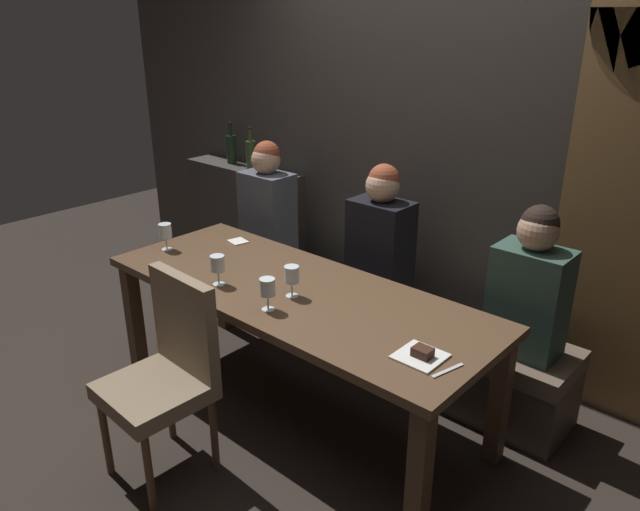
% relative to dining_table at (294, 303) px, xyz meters
% --- Properties ---
extents(ground, '(9.00, 9.00, 0.00)m').
position_rel_dining_table_xyz_m(ground, '(0.00, 0.00, -0.65)').
color(ground, black).
extents(back_wall_tiled, '(6.00, 0.12, 3.00)m').
position_rel_dining_table_xyz_m(back_wall_tiled, '(0.00, 1.22, 0.85)').
color(back_wall_tiled, '#423D38').
rests_on(back_wall_tiled, ground).
extents(back_counter, '(1.10, 0.28, 0.95)m').
position_rel_dining_table_xyz_m(back_counter, '(-1.55, 1.04, -0.18)').
color(back_counter, '#38342F').
rests_on(back_counter, ground).
extents(dining_table, '(2.20, 0.84, 0.74)m').
position_rel_dining_table_xyz_m(dining_table, '(0.00, 0.00, 0.00)').
color(dining_table, '#493422').
rests_on(dining_table, ground).
extents(banquette_bench, '(2.50, 0.44, 0.45)m').
position_rel_dining_table_xyz_m(banquette_bench, '(0.00, 0.70, -0.42)').
color(banquette_bench, '#40352A').
rests_on(banquette_bench, ground).
extents(chair_near_side, '(0.46, 0.46, 0.98)m').
position_rel_dining_table_xyz_m(chair_near_side, '(-0.12, -0.72, -0.09)').
color(chair_near_side, brown).
rests_on(chair_near_side, ground).
extents(diner_redhead, '(0.36, 0.24, 0.83)m').
position_rel_dining_table_xyz_m(diner_redhead, '(-0.95, 0.72, 0.19)').
color(diner_redhead, '#4C515B').
rests_on(diner_redhead, banquette_bench).
extents(diner_bearded, '(0.36, 0.24, 0.82)m').
position_rel_dining_table_xyz_m(diner_bearded, '(0.02, 0.73, 0.19)').
color(diner_bearded, black).
rests_on(diner_bearded, banquette_bench).
extents(diner_far_end, '(0.36, 0.24, 0.78)m').
position_rel_dining_table_xyz_m(diner_far_end, '(0.97, 0.69, 0.17)').
color(diner_far_end, '#2D473D').
rests_on(diner_far_end, banquette_bench).
extents(wine_bottle_dark_red, '(0.08, 0.08, 0.33)m').
position_rel_dining_table_xyz_m(wine_bottle_dark_red, '(-1.71, 1.06, 0.42)').
color(wine_bottle_dark_red, black).
rests_on(wine_bottle_dark_red, back_counter).
extents(wine_bottle_pale_label, '(0.08, 0.08, 0.33)m').
position_rel_dining_table_xyz_m(wine_bottle_pale_label, '(-1.43, 1.01, 0.42)').
color(wine_bottle_pale_label, '#384728').
rests_on(wine_bottle_pale_label, back_counter).
extents(wine_glass_center_back, '(0.08, 0.08, 0.16)m').
position_rel_dining_table_xyz_m(wine_glass_center_back, '(0.06, -0.07, 0.20)').
color(wine_glass_center_back, silver).
rests_on(wine_glass_center_back, dining_table).
extents(wine_glass_end_left, '(0.08, 0.08, 0.16)m').
position_rel_dining_table_xyz_m(wine_glass_end_left, '(-0.33, -0.23, 0.20)').
color(wine_glass_end_left, silver).
rests_on(wine_glass_end_left, dining_table).
extents(wine_glass_end_right, '(0.08, 0.08, 0.16)m').
position_rel_dining_table_xyz_m(wine_glass_end_right, '(0.08, -0.26, 0.20)').
color(wine_glass_end_right, silver).
rests_on(wine_glass_end_right, dining_table).
extents(wine_glass_far_left, '(0.08, 0.08, 0.16)m').
position_rel_dining_table_xyz_m(wine_glass_far_left, '(-0.96, -0.11, 0.20)').
color(wine_glass_far_left, silver).
rests_on(wine_glass_far_left, dining_table).
extents(dessert_plate, '(0.19, 0.19, 0.05)m').
position_rel_dining_table_xyz_m(dessert_plate, '(0.87, -0.14, 0.10)').
color(dessert_plate, white).
rests_on(dessert_plate, dining_table).
extents(fork_on_table, '(0.06, 0.17, 0.01)m').
position_rel_dining_table_xyz_m(fork_on_table, '(1.01, -0.15, 0.09)').
color(fork_on_table, silver).
rests_on(fork_on_table, dining_table).
extents(folded_napkin, '(0.13, 0.12, 0.01)m').
position_rel_dining_table_xyz_m(folded_napkin, '(-0.74, 0.26, 0.09)').
color(folded_napkin, silver).
rests_on(folded_napkin, dining_table).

